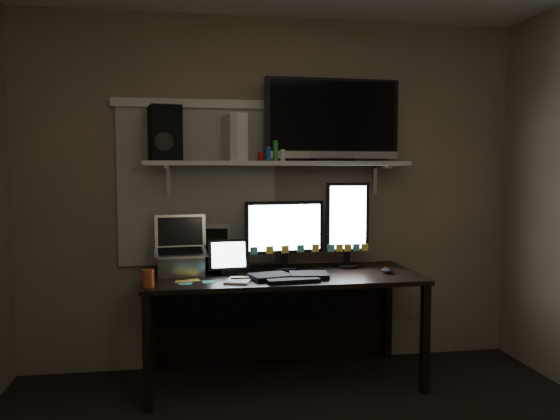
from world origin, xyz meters
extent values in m
plane|color=#685C4A|center=(0.00, 1.80, 1.25)|extent=(3.60, 0.00, 3.60)
cube|color=beige|center=(-0.55, 1.79, 1.30)|extent=(1.10, 0.02, 1.10)
cube|color=black|center=(0.00, 1.43, 0.71)|extent=(1.80, 0.75, 0.03)
cube|color=black|center=(0.00, 1.78, 0.35)|extent=(1.80, 0.02, 0.70)
cube|color=black|center=(-0.86, 1.09, 0.35)|extent=(0.05, 0.05, 0.70)
cube|color=black|center=(0.86, 1.09, 0.35)|extent=(0.05, 0.05, 0.70)
cube|color=black|center=(-0.86, 1.76, 0.35)|extent=(0.05, 0.05, 0.70)
cube|color=black|center=(0.86, 1.76, 0.35)|extent=(0.05, 0.05, 0.70)
cube|color=silver|center=(0.00, 1.62, 1.46)|extent=(1.80, 0.35, 0.03)
cube|color=black|center=(0.04, 1.57, 0.97)|extent=(0.56, 0.13, 0.49)
cube|color=black|center=(0.49, 1.60, 1.04)|extent=(0.31, 0.06, 0.61)
cube|color=black|center=(0.02, 1.28, 0.75)|extent=(0.52, 0.24, 0.03)
ellipsoid|color=black|center=(0.69, 1.34, 0.75)|extent=(0.09, 0.11, 0.04)
cube|color=beige|center=(-0.31, 1.23, 0.74)|extent=(0.20, 0.24, 0.01)
cube|color=black|center=(-0.36, 1.47, 0.85)|extent=(0.28, 0.13, 0.23)
cube|color=black|center=(-0.47, 1.69, 0.88)|extent=(0.26, 0.16, 0.31)
cube|color=#A4A4A9|center=(-0.67, 1.49, 0.92)|extent=(0.36, 0.30, 0.38)
cylinder|color=#9B3E1C|center=(-0.85, 1.16, 0.78)|extent=(0.09, 0.09, 0.10)
cube|color=black|center=(0.39, 1.65, 1.77)|extent=(0.96, 0.21, 0.58)
cube|color=beige|center=(-0.30, 1.65, 1.64)|extent=(0.16, 0.28, 0.32)
cube|color=black|center=(-0.76, 1.63, 1.66)|extent=(0.24, 0.28, 0.36)
camera|label=1|loc=(-0.59, -2.10, 1.43)|focal=35.00mm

